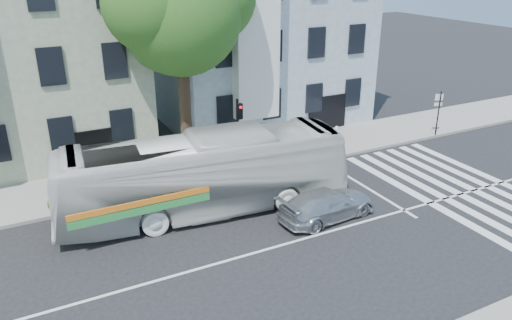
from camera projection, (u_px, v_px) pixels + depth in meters
ground at (269, 249)px, 18.26m from camera, size 120.00×120.00×0.00m
sidewalk_far at (192, 169)px, 24.80m from camera, size 80.00×4.00×0.15m
building_left at (10, 49)px, 25.52m from camera, size 12.00×10.00×11.00m
building_right at (253, 31)px, 31.43m from camera, size 12.00×10.00×11.00m
street_tree at (179, 6)px, 22.46m from camera, size 7.30×5.90×11.10m
bus at (204, 174)px, 20.36m from camera, size 4.05×12.22×3.34m
sedan at (327, 204)px, 20.19m from camera, size 2.09×4.39×1.23m
hedge at (156, 184)px, 22.26m from camera, size 8.50×2.45×0.70m
traffic_signal at (239, 126)px, 23.71m from camera, size 0.39×0.51×3.72m
fire_hydrant at (337, 132)px, 28.74m from camera, size 0.38×0.23×0.70m
far_sign_pole at (439, 108)px, 28.72m from camera, size 0.46×0.24×2.62m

